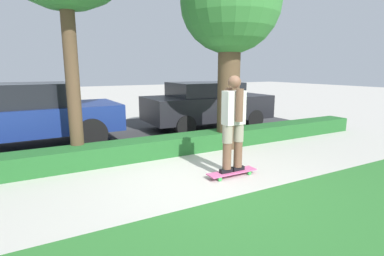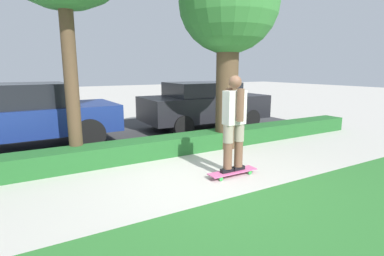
{
  "view_description": "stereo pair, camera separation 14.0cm",
  "coord_description": "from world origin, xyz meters",
  "px_view_note": "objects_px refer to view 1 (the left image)",
  "views": [
    {
      "loc": [
        -2.5,
        -4.37,
        1.89
      ],
      "look_at": [
        0.23,
        0.6,
        0.77
      ],
      "focal_mm": 28.0,
      "sensor_mm": 36.0,
      "label": 1
    },
    {
      "loc": [
        -2.62,
        -4.3,
        1.89
      ],
      "look_at": [
        0.23,
        0.6,
        0.77
      ],
      "focal_mm": 28.0,
      "sensor_mm": 36.0,
      "label": 2
    }
  ],
  "objects_px": {
    "tree_mid": "(230,8)",
    "parked_car_front": "(24,114)",
    "parked_car_middle": "(207,104)",
    "skater_person": "(233,122)",
    "skateboard": "(232,172)"
  },
  "relations": [
    {
      "from": "tree_mid",
      "to": "parked_car_front",
      "type": "distance_m",
      "value": 5.44
    },
    {
      "from": "parked_car_middle",
      "to": "tree_mid",
      "type": "bearing_deg",
      "value": -108.97
    },
    {
      "from": "skater_person",
      "to": "parked_car_middle",
      "type": "xyz_separation_m",
      "value": [
        1.97,
        4.07,
        -0.22
      ]
    },
    {
      "from": "skateboard",
      "to": "parked_car_middle",
      "type": "relative_size",
      "value": 0.23
    },
    {
      "from": "tree_mid",
      "to": "skateboard",
      "type": "bearing_deg",
      "value": -122.98
    },
    {
      "from": "parked_car_front",
      "to": "skater_person",
      "type": "bearing_deg",
      "value": -53.09
    },
    {
      "from": "skateboard",
      "to": "tree_mid",
      "type": "distance_m",
      "value": 3.77
    },
    {
      "from": "skater_person",
      "to": "parked_car_middle",
      "type": "bearing_deg",
      "value": 64.15
    },
    {
      "from": "parked_car_front",
      "to": "skateboard",
      "type": "bearing_deg",
      "value": -53.09
    },
    {
      "from": "skater_person",
      "to": "parked_car_middle",
      "type": "relative_size",
      "value": 0.42
    },
    {
      "from": "skateboard",
      "to": "skater_person",
      "type": "bearing_deg",
      "value": 180.0
    },
    {
      "from": "skateboard",
      "to": "parked_car_middle",
      "type": "xyz_separation_m",
      "value": [
        1.97,
        4.07,
        0.7
      ]
    },
    {
      "from": "skater_person",
      "to": "parked_car_middle",
      "type": "distance_m",
      "value": 4.53
    },
    {
      "from": "parked_car_front",
      "to": "parked_car_middle",
      "type": "bearing_deg",
      "value": -0.87
    },
    {
      "from": "tree_mid",
      "to": "parked_car_middle",
      "type": "bearing_deg",
      "value": 69.93
    }
  ]
}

